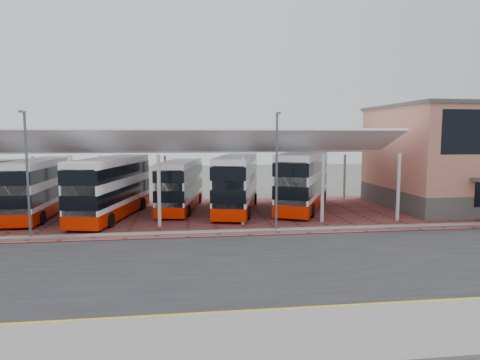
{
  "coord_description": "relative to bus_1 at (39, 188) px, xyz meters",
  "views": [
    {
      "loc": [
        -4.28,
        -21.97,
        6.62
      ],
      "look_at": [
        -0.35,
        7.44,
        3.44
      ],
      "focal_mm": 32.0,
      "sensor_mm": 36.0,
      "label": 1
    }
  ],
  "objects": [
    {
      "name": "canopy",
      "position": [
        9.78,
        -0.01,
        3.47
      ],
      "size": [
        37.0,
        11.63,
        7.07
      ],
      "color": "silver",
      "rests_on": "ground"
    },
    {
      "name": "bus_4",
      "position": [
        16.03,
        0.12,
        0.09
      ],
      "size": [
        5.31,
        11.84,
        4.76
      ],
      "rotation": [
        0.0,
        0.0,
        -0.24
      ],
      "color": "white",
      "rests_on": "forecourt"
    },
    {
      "name": "bus_5",
      "position": [
        22.0,
        0.49,
        0.21
      ],
      "size": [
        7.7,
        12.14,
        4.99
      ],
      "rotation": [
        0.0,
        0.0,
        -0.44
      ],
      "color": "white",
      "rests_on": "forecourt"
    },
    {
      "name": "lamp_west",
      "position": [
        1.78,
        -7.67,
        2.03
      ],
      "size": [
        0.16,
        0.9,
        8.07
      ],
      "color": "#57595D",
      "rests_on": "ground"
    },
    {
      "name": "yellow_line_far",
      "position": [
        15.78,
        -20.65,
        -2.3
      ],
      "size": [
        120.0,
        0.12,
        0.01
      ],
      "primitive_type": "cube",
      "color": "#E1AE00",
      "rests_on": "road"
    },
    {
      "name": "bus_2",
      "position": [
        5.85,
        -1.44,
        0.09
      ],
      "size": [
        5.03,
        11.81,
        4.74
      ],
      "rotation": [
        0.0,
        0.0,
        -0.21
      ],
      "color": "white",
      "rests_on": "forecourt"
    },
    {
      "name": "bus_1",
      "position": [
        0.0,
        0.0,
        0.0
      ],
      "size": [
        2.87,
        11.11,
        4.57
      ],
      "rotation": [
        0.0,
        0.0,
        -0.01
      ],
      "color": "white",
      "rests_on": "forecourt"
    },
    {
      "name": "road",
      "position": [
        15.78,
        -14.95,
        -2.32
      ],
      "size": [
        120.0,
        14.0,
        0.02
      ],
      "primitive_type": "cube",
      "color": "black",
      "rests_on": "ground"
    },
    {
      "name": "north_kerb",
      "position": [
        15.78,
        -7.75,
        -2.26
      ],
      "size": [
        120.0,
        0.8,
        0.14
      ],
      "primitive_type": "cube",
      "color": "slate",
      "rests_on": "ground"
    },
    {
      "name": "forecourt",
      "position": [
        17.78,
        -0.95,
        -2.3
      ],
      "size": [
        72.0,
        16.0,
        0.06
      ],
      "primitive_type": "cube",
      "color": "brown",
      "rests_on": "ground"
    },
    {
      "name": "lamp_east",
      "position": [
        17.78,
        -7.67,
        2.03
      ],
      "size": [
        0.16,
        0.9,
        8.07
      ],
      "color": "#57595D",
      "rests_on": "ground"
    },
    {
      "name": "sidewalk",
      "position": [
        15.78,
        -22.95,
        -2.26
      ],
      "size": [
        120.0,
        4.0,
        0.14
      ],
      "primitive_type": "cube",
      "color": "slate",
      "rests_on": "ground"
    },
    {
      "name": "bus_3",
      "position": [
        11.27,
        1.51,
        -0.13
      ],
      "size": [
        4.18,
        10.7,
        4.31
      ],
      "rotation": [
        0.0,
        0.0,
        -0.17
      ],
      "color": "white",
      "rests_on": "forecourt"
    },
    {
      "name": "ground",
      "position": [
        15.78,
        -13.95,
        -2.33
      ],
      "size": [
        140.0,
        140.0,
        0.0
      ],
      "primitive_type": "plane",
      "color": "#50534D"
    },
    {
      "name": "yellow_line_near",
      "position": [
        15.78,
        -20.95,
        -2.3
      ],
      "size": [
        120.0,
        0.12,
        0.01
      ],
      "primitive_type": "cube",
      "color": "#E1AE00",
      "rests_on": "road"
    }
  ]
}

